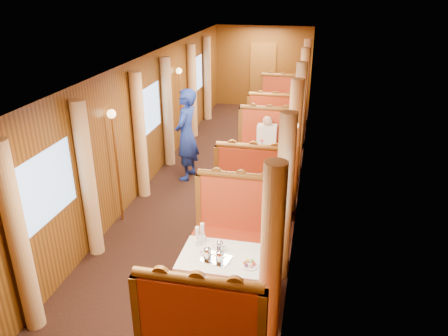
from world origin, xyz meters
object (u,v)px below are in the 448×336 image
(table_near, at_px, (224,282))
(passenger, at_px, (267,138))
(teapot_back, at_px, (220,247))
(table_far, at_px, (278,118))
(banquette_far_aft, at_px, (281,106))
(banquette_far_fwd, at_px, (274,128))
(rose_vase_far, at_px, (280,98))
(rose_vase_mid, at_px, (262,143))
(table_mid, at_px, (261,170))
(steward, at_px, (186,135))
(fruit_plate, at_px, (249,264))
(banquette_near_aft, at_px, (238,235))
(banquette_mid_aft, at_px, (267,149))
(teapot_right, at_px, (220,259))
(tea_tray, at_px, (215,259))
(banquette_mid_fwd, at_px, (253,190))
(teapot_left, at_px, (207,255))

(table_near, bearing_deg, passenger, 90.00)
(table_near, bearing_deg, teapot_back, 127.62)
(table_far, bearing_deg, banquette_far_aft, 90.00)
(banquette_far_fwd, distance_m, rose_vase_far, 1.12)
(rose_vase_mid, relative_size, passenger, 0.47)
(table_mid, xyz_separation_m, steward, (-1.53, 0.15, 0.56))
(fruit_plate, relative_size, rose_vase_mid, 0.60)
(banquette_near_aft, xyz_separation_m, banquette_far_aft, (0.00, 7.00, 0.00))
(banquette_near_aft, xyz_separation_m, banquette_mid_aft, (0.00, 3.50, 0.00))
(table_near, xyz_separation_m, rose_vase_far, (0.04, 6.99, 0.55))
(banquette_far_fwd, relative_size, steward, 0.72)
(banquette_mid_aft, bearing_deg, teapot_right, -90.20)
(table_near, height_order, banquette_far_aft, banquette_far_aft)
(table_mid, bearing_deg, rose_vase_mid, 98.58)
(teapot_back, relative_size, steward, 0.08)
(rose_vase_mid, bearing_deg, teapot_back, -91.15)
(rose_vase_mid, xyz_separation_m, steward, (-1.53, 0.14, 0.01))
(banquette_near_aft, bearing_deg, fruit_plate, -73.88)
(banquette_mid_aft, height_order, banquette_far_aft, same)
(table_near, bearing_deg, fruit_plate, -20.78)
(tea_tray, bearing_deg, fruit_plate, -5.62)
(table_near, distance_m, banquette_mid_fwd, 2.49)
(banquette_mid_aft, relative_size, table_far, 1.28)
(teapot_right, bearing_deg, table_mid, 70.39)
(banquette_near_aft, height_order, rose_vase_mid, banquette_near_aft)
(steward, bearing_deg, rose_vase_far, 159.64)
(teapot_right, bearing_deg, table_near, 64.29)
(banquette_mid_aft, relative_size, passenger, 1.76)
(teapot_left, distance_m, steward, 4.00)
(teapot_left, relative_size, passenger, 0.21)
(teapot_back, distance_m, rose_vase_mid, 3.42)
(rose_vase_far, bearing_deg, banquette_mid_fwd, -90.51)
(teapot_left, xyz_separation_m, steward, (-1.36, 3.76, 0.12))
(banquette_far_fwd, height_order, teapot_right, banquette_far_fwd)
(banquette_mid_fwd, bearing_deg, banquette_mid_aft, 90.00)
(banquette_far_fwd, xyz_separation_m, teapot_left, (-0.17, -6.10, 0.39))
(table_far, xyz_separation_m, steward, (-1.53, -3.35, 0.56))
(steward, bearing_deg, teapot_right, 26.67)
(teapot_right, relative_size, rose_vase_mid, 0.43)
(banquette_near_aft, bearing_deg, banquette_mid_fwd, 90.00)
(banquette_far_fwd, height_order, fruit_plate, banquette_far_fwd)
(table_far, bearing_deg, table_mid, -90.00)
(banquette_far_aft, distance_m, teapot_back, 7.93)
(banquette_far_aft, bearing_deg, table_mid, -90.00)
(table_near, distance_m, banquette_near_aft, 1.02)
(table_far, xyz_separation_m, fruit_plate, (0.33, -7.12, 0.39))
(banquette_far_fwd, relative_size, teapot_right, 8.58)
(table_far, distance_m, banquette_far_fwd, 1.02)
(table_far, bearing_deg, table_near, -90.00)
(table_near, relative_size, banquette_far_fwd, 0.78)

